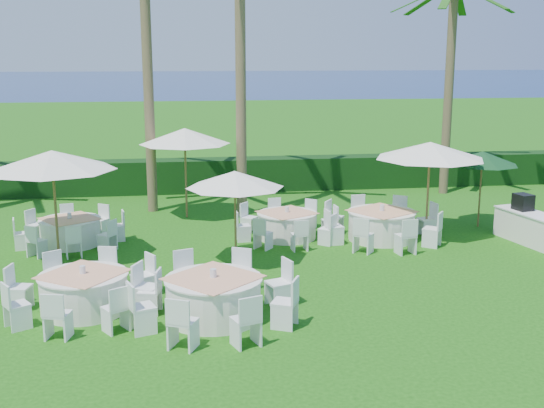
# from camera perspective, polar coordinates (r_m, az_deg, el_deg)

# --- Properties ---
(ground) EXTENTS (120.00, 120.00, 0.00)m
(ground) POSITION_cam_1_polar(r_m,az_deg,el_deg) (13.93, -0.55, -8.67)
(ground) COLOR #164E0D
(ground) RESTS_ON ground
(hedge) EXTENTS (34.00, 1.00, 1.20)m
(hedge) POSITION_cam_1_polar(r_m,az_deg,el_deg) (25.33, -4.05, 2.45)
(hedge) COLOR black
(hedge) RESTS_ON ground
(ocean) EXTENTS (260.00, 260.00, 0.00)m
(ocean) POSITION_cam_1_polar(r_m,az_deg,el_deg) (115.00, -7.21, 10.00)
(ocean) COLOR navy
(ocean) RESTS_ON ground
(banquet_table_a) EXTENTS (3.09, 3.09, 0.94)m
(banquet_table_a) POSITION_cam_1_polar(r_m,az_deg,el_deg) (14.14, -15.46, -7.05)
(banquet_table_a) COLOR white
(banquet_table_a) RESTS_ON ground
(banquet_table_b) EXTENTS (3.25, 3.25, 1.00)m
(banquet_table_b) POSITION_cam_1_polar(r_m,az_deg,el_deg) (13.32, -4.90, -7.73)
(banquet_table_b) COLOR white
(banquet_table_b) RESTS_ON ground
(banquet_table_d) EXTENTS (2.86, 2.86, 0.88)m
(banquet_table_d) POSITION_cam_1_polar(r_m,az_deg,el_deg) (19.00, -16.51, -2.17)
(banquet_table_d) COLOR white
(banquet_table_d) RESTS_ON ground
(banquet_table_e) EXTENTS (2.91, 2.91, 0.89)m
(banquet_table_e) POSITION_cam_1_polar(r_m,az_deg,el_deg) (18.87, 1.26, -1.72)
(banquet_table_e) COLOR white
(banquet_table_e) RESTS_ON ground
(banquet_table_f) EXTENTS (3.27, 3.27, 0.98)m
(banquet_table_f) POSITION_cam_1_polar(r_m,az_deg,el_deg) (18.93, 9.15, -1.70)
(banquet_table_f) COLOR white
(banquet_table_f) RESTS_ON ground
(umbrella_a) EXTENTS (3.07, 3.07, 2.76)m
(umbrella_a) POSITION_cam_1_polar(r_m,az_deg,el_deg) (17.17, -17.92, 3.50)
(umbrella_a) COLOR brown
(umbrella_a) RESTS_ON ground
(umbrella_b) EXTENTS (2.36, 2.36, 2.30)m
(umbrella_b) POSITION_cam_1_polar(r_m,az_deg,el_deg) (16.22, -3.12, 2.08)
(umbrella_b) COLOR brown
(umbrella_b) RESTS_ON ground
(umbrella_c) EXTENTS (2.79, 2.79, 2.79)m
(umbrella_c) POSITION_cam_1_polar(r_m,az_deg,el_deg) (21.04, -7.32, 5.65)
(umbrella_c) COLOR brown
(umbrella_c) RESTS_ON ground
(umbrella_d) EXTENTS (3.03, 3.03, 2.66)m
(umbrella_d) POSITION_cam_1_polar(r_m,az_deg,el_deg) (19.14, 13.08, 4.39)
(umbrella_d) COLOR brown
(umbrella_d) RESTS_ON ground
(umbrella_green) EXTENTS (2.07, 2.07, 2.25)m
(umbrella_green) POSITION_cam_1_polar(r_m,az_deg,el_deg) (20.69, 17.19, 3.69)
(umbrella_green) COLOR brown
(umbrella_green) RESTS_ON ground
(palm_b) EXTENTS (4.40, 4.13, 8.01)m
(palm_b) POSITION_cam_1_polar(r_m,az_deg,el_deg) (21.94, -10.36, 10.82)
(palm_b) COLOR brown
(palm_b) RESTS_ON ground
(palm_c) EXTENTS (4.37, 4.25, 9.97)m
(palm_c) POSITION_cam_1_polar(r_m,az_deg,el_deg) (21.05, -2.67, 13.69)
(palm_c) COLOR brown
(palm_c) RESTS_ON ground
(palm_d) EXTENTS (4.40, 4.00, 7.38)m
(palm_d) POSITION_cam_1_polar(r_m,az_deg,el_deg) (25.28, 14.62, 10.10)
(palm_d) COLOR brown
(palm_d) RESTS_ON ground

